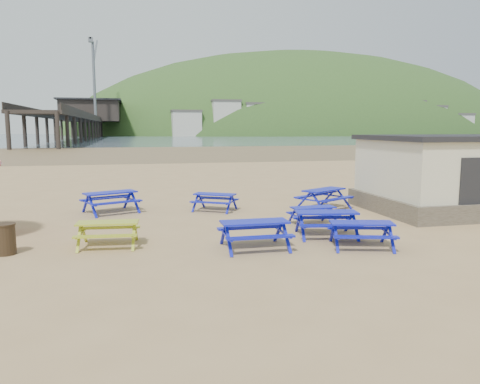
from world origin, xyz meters
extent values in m
plane|color=tan|center=(0.00, 0.00, 0.00)|extent=(400.00, 400.00, 0.00)
plane|color=brown|center=(0.00, 55.00, 0.00)|extent=(400.00, 400.00, 0.00)
plane|color=#4C606D|center=(0.00, 170.00, 0.01)|extent=(400.00, 400.00, 0.00)
cube|color=#0C2CAB|center=(-3.74, 3.70, 0.83)|extent=(2.21, 1.54, 0.06)
cube|color=#0C2CAB|center=(-4.01, 4.33, 0.51)|extent=(2.01, 1.07, 0.06)
cube|color=#0C2CAB|center=(-3.47, 3.07, 0.51)|extent=(2.01, 1.07, 0.06)
cube|color=#0C2CAB|center=(0.50, 3.23, 0.70)|extent=(1.82, 1.44, 0.05)
cube|color=#0C2CAB|center=(0.79, 3.73, 0.43)|extent=(1.60, 1.07, 0.05)
cube|color=#0C2CAB|center=(0.21, 2.74, 0.43)|extent=(1.60, 1.07, 0.05)
cube|color=#0C2CAB|center=(5.11, 2.56, 0.83)|extent=(2.17, 1.71, 0.06)
cube|color=#0C2CAB|center=(4.77, 3.15, 0.51)|extent=(1.92, 1.27, 0.06)
cube|color=#0C2CAB|center=(5.45, 1.97, 0.51)|extent=(1.92, 1.27, 0.06)
cube|color=#0C2CAB|center=(0.52, -3.19, 0.78)|extent=(1.93, 0.76, 0.05)
cube|color=#0C2CAB|center=(0.52, -2.54, 0.48)|extent=(1.93, 0.27, 0.05)
cube|color=#0C2CAB|center=(0.52, -3.83, 0.48)|extent=(1.93, 0.27, 0.05)
cube|color=#0C2CAB|center=(3.57, -3.75, 0.73)|extent=(1.91, 1.15, 0.05)
cube|color=#0C2CAB|center=(3.73, -3.18, 0.45)|extent=(1.79, 0.72, 0.05)
cube|color=#0C2CAB|center=(3.41, -4.33, 0.45)|extent=(1.79, 0.72, 0.05)
cube|color=#0C2CAB|center=(3.41, -0.44, 0.64)|extent=(1.61, 0.72, 0.04)
cube|color=#0C2CAB|center=(3.37, 0.08, 0.39)|extent=(1.58, 0.33, 0.04)
cube|color=#0C2CAB|center=(3.45, -0.96, 0.39)|extent=(1.58, 0.33, 0.04)
cube|color=#A8AB1B|center=(-3.60, -1.95, 0.71)|extent=(1.81, 0.85, 0.05)
cube|color=#A8AB1B|center=(-3.54, -1.37, 0.44)|extent=(1.77, 0.41, 0.05)
cube|color=#A8AB1B|center=(-3.65, -2.53, 0.44)|extent=(1.77, 0.41, 0.05)
cylinder|color=#372617|center=(-6.31, -2.24, 0.42)|extent=(0.55, 0.55, 0.83)
cylinder|color=#372617|center=(-6.31, -2.24, 0.84)|extent=(0.59, 0.59, 0.04)
cube|color=#665B4C|center=(10.50, 1.00, 0.35)|extent=(7.40, 5.40, 0.70)
cube|color=beige|center=(10.50, 1.00, 1.85)|extent=(7.00, 5.00, 2.30)
cube|color=black|center=(10.50, 1.00, 3.05)|extent=(7.30, 5.30, 0.20)
cube|color=black|center=(9.00, -1.52, 1.40)|extent=(0.90, 0.06, 2.00)
cube|color=black|center=(-18.00, 175.00, 6.00)|extent=(9.00, 220.00, 0.60)
cube|color=black|center=(-18.00, 186.00, 10.00)|extent=(22.00, 30.00, 8.00)
cube|color=black|center=(-18.00, 186.00, 14.30)|extent=(24.00, 32.00, 0.60)
cylinder|color=slate|center=(-15.00, 164.00, 20.00)|extent=(1.00, 1.00, 28.00)
cube|color=slate|center=(-15.00, 178.00, 33.00)|extent=(0.60, 25.63, 12.38)
ellipsoid|color=#2D4C1E|center=(90.00, 230.00, -10.00)|extent=(264.00, 144.00, 108.00)
cube|color=#0C2CAB|center=(3.15, -2.22, 0.79)|extent=(2.04, 1.09, 0.05)
cube|color=#0C2CAB|center=(3.27, -1.59, 0.48)|extent=(1.95, 0.62, 0.05)
cube|color=#0C2CAB|center=(3.03, -2.86, 0.48)|extent=(1.95, 0.62, 0.05)
camera|label=1|loc=(-2.87, -15.87, 3.45)|focal=35.00mm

